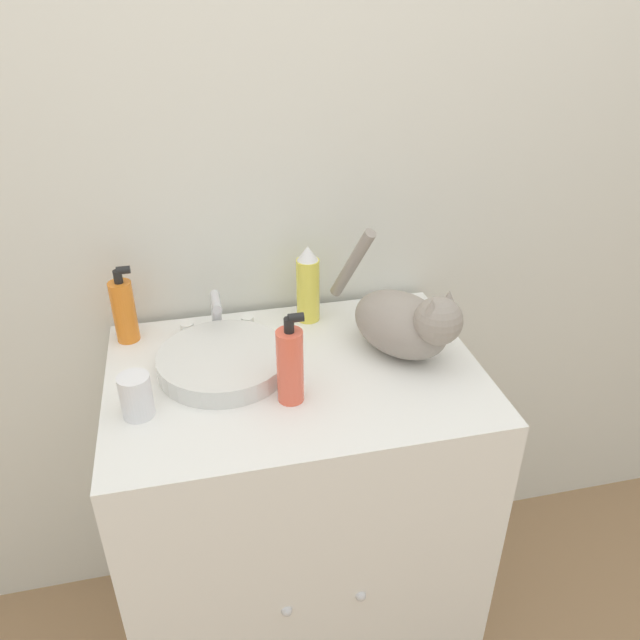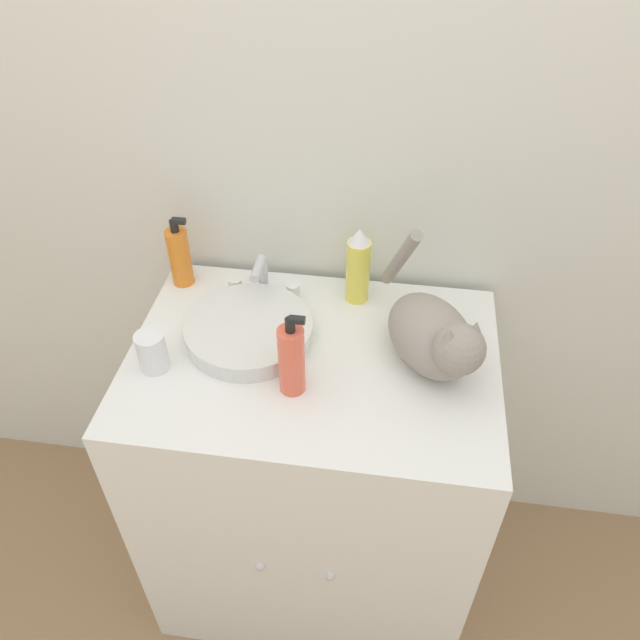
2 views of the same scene
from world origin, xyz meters
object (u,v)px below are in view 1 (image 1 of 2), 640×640
object	(u,v)px
cat	(406,322)
lotion_bottle	(290,365)
spray_bottle	(308,285)
cup	(136,396)
soap_bottle	(124,310)

from	to	relation	value
cat	lotion_bottle	size ratio (longest dim) A/B	1.80
spray_bottle	cup	bearing A→B (deg)	-143.93
spray_bottle	cup	distance (m)	0.50
spray_bottle	lotion_bottle	world-z (taller)	lotion_bottle
spray_bottle	cup	xyz separation A→B (m)	(-0.41, -0.30, -0.05)
cat	soap_bottle	distance (m)	0.65
soap_bottle	cup	world-z (taller)	soap_bottle
cat	cup	distance (m)	0.59
soap_bottle	lotion_bottle	xyz separation A→B (m)	(0.33, -0.31, 0.01)
soap_bottle	cup	size ratio (longest dim) A/B	2.07
cat	spray_bottle	distance (m)	0.27
lotion_bottle	cup	distance (m)	0.31
soap_bottle	spray_bottle	size ratio (longest dim) A/B	0.96
cup	lotion_bottle	bearing A→B (deg)	-3.32
cat	cup	world-z (taller)	cat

